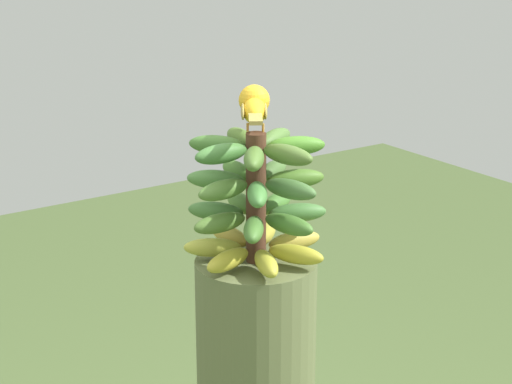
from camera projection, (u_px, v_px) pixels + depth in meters
banana_bunch at (256, 198)px, 1.80m from camera, size 0.29×0.29×0.27m
perched_bird at (254, 106)px, 1.77m from camera, size 0.19×0.14×0.08m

